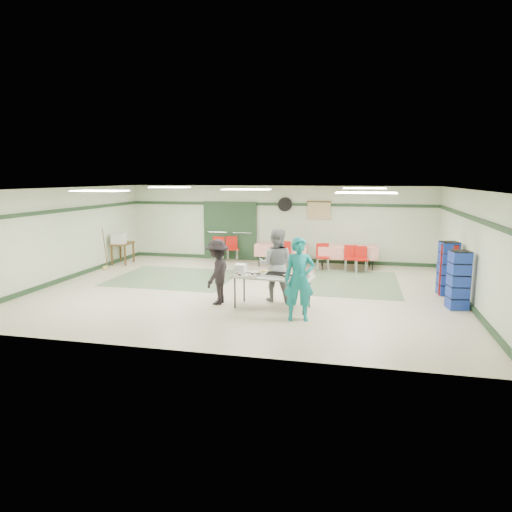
% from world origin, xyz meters
% --- Properties ---
extents(floor, '(11.00, 11.00, 0.00)m').
position_xyz_m(floor, '(0.00, 0.00, 0.00)').
color(floor, beige).
rests_on(floor, ground).
extents(ceiling, '(11.00, 11.00, 0.00)m').
position_xyz_m(ceiling, '(0.00, 0.00, 2.70)').
color(ceiling, silver).
rests_on(ceiling, wall_back).
extents(wall_back, '(11.00, 0.00, 11.00)m').
position_xyz_m(wall_back, '(0.00, 4.50, 1.35)').
color(wall_back, beige).
rests_on(wall_back, floor).
extents(wall_front, '(11.00, 0.00, 11.00)m').
position_xyz_m(wall_front, '(0.00, -4.50, 1.35)').
color(wall_front, beige).
rests_on(wall_front, floor).
extents(wall_left, '(0.00, 9.00, 9.00)m').
position_xyz_m(wall_left, '(-5.50, 0.00, 1.35)').
color(wall_left, beige).
rests_on(wall_left, floor).
extents(wall_right, '(0.00, 9.00, 9.00)m').
position_xyz_m(wall_right, '(5.50, 0.00, 1.35)').
color(wall_right, beige).
rests_on(wall_right, floor).
extents(trim_back, '(11.00, 0.06, 0.10)m').
position_xyz_m(trim_back, '(0.00, 4.47, 2.05)').
color(trim_back, '#1F3921').
rests_on(trim_back, wall_back).
extents(baseboard_back, '(11.00, 0.06, 0.12)m').
position_xyz_m(baseboard_back, '(0.00, 4.47, 0.06)').
color(baseboard_back, '#1F3921').
rests_on(baseboard_back, floor).
extents(trim_left, '(0.06, 9.00, 0.10)m').
position_xyz_m(trim_left, '(-5.47, 0.00, 2.05)').
color(trim_left, '#1F3921').
rests_on(trim_left, wall_back).
extents(baseboard_left, '(0.06, 9.00, 0.12)m').
position_xyz_m(baseboard_left, '(-5.47, 0.00, 0.06)').
color(baseboard_left, '#1F3921').
rests_on(baseboard_left, floor).
extents(trim_right, '(0.06, 9.00, 0.10)m').
position_xyz_m(trim_right, '(5.47, 0.00, 2.05)').
color(trim_right, '#1F3921').
rests_on(trim_right, wall_back).
extents(baseboard_right, '(0.06, 9.00, 0.12)m').
position_xyz_m(baseboard_right, '(5.47, 0.00, 0.06)').
color(baseboard_right, '#1F3921').
rests_on(baseboard_right, floor).
extents(green_patch_a, '(3.50, 3.00, 0.01)m').
position_xyz_m(green_patch_a, '(-2.50, 1.00, 0.00)').
color(green_patch_a, '#5E7D5B').
rests_on(green_patch_a, floor).
extents(green_patch_b, '(2.50, 3.50, 0.01)m').
position_xyz_m(green_patch_b, '(2.80, 1.50, 0.00)').
color(green_patch_b, '#5E7D5B').
rests_on(green_patch_b, floor).
extents(double_door_left, '(0.90, 0.06, 2.10)m').
position_xyz_m(double_door_left, '(-2.20, 4.44, 1.05)').
color(double_door_left, gray).
rests_on(double_door_left, floor).
extents(double_door_right, '(0.90, 0.06, 2.10)m').
position_xyz_m(double_door_right, '(-1.25, 4.44, 1.05)').
color(double_door_right, gray).
rests_on(double_door_right, floor).
extents(door_frame, '(2.00, 0.03, 2.15)m').
position_xyz_m(door_frame, '(-1.73, 4.42, 1.05)').
color(door_frame, '#1F3921').
rests_on(door_frame, floor).
extents(wall_fan, '(0.50, 0.10, 0.50)m').
position_xyz_m(wall_fan, '(0.30, 4.44, 2.05)').
color(wall_fan, black).
rests_on(wall_fan, wall_back).
extents(scroll_banner, '(0.80, 0.02, 0.60)m').
position_xyz_m(scroll_banner, '(1.50, 4.44, 1.85)').
color(scroll_banner, tan).
rests_on(scroll_banner, wall_back).
extents(serving_table, '(1.94, 0.95, 0.76)m').
position_xyz_m(serving_table, '(0.99, -1.52, 0.72)').
color(serving_table, '#9D9D98').
rests_on(serving_table, floor).
extents(sheet_tray_right, '(0.65, 0.52, 0.02)m').
position_xyz_m(sheet_tray_right, '(1.53, -1.61, 0.77)').
color(sheet_tray_right, silver).
rests_on(sheet_tray_right, serving_table).
extents(sheet_tray_mid, '(0.67, 0.54, 0.02)m').
position_xyz_m(sheet_tray_mid, '(0.92, -1.45, 0.77)').
color(sheet_tray_mid, silver).
rests_on(sheet_tray_mid, serving_table).
extents(sheet_tray_left, '(0.66, 0.53, 0.02)m').
position_xyz_m(sheet_tray_left, '(0.39, -1.66, 0.77)').
color(sheet_tray_left, silver).
rests_on(sheet_tray_left, serving_table).
extents(baking_pan, '(0.46, 0.32, 0.08)m').
position_xyz_m(baking_pan, '(1.09, -1.53, 0.80)').
color(baking_pan, black).
rests_on(baking_pan, serving_table).
extents(foam_box_stack, '(0.26, 0.25, 0.22)m').
position_xyz_m(foam_box_stack, '(0.21, -1.43, 0.87)').
color(foam_box_stack, white).
rests_on(foam_box_stack, serving_table).
extents(volunteer_teal, '(0.72, 0.55, 1.77)m').
position_xyz_m(volunteer_teal, '(1.71, -2.29, 0.89)').
color(volunteer_teal, '#127C81').
rests_on(volunteer_teal, floor).
extents(volunteer_grey, '(0.88, 0.70, 1.78)m').
position_xyz_m(volunteer_grey, '(0.96, -0.87, 0.89)').
color(volunteer_grey, gray).
rests_on(volunteer_grey, floor).
extents(volunteer_dark, '(0.61, 1.02, 1.55)m').
position_xyz_m(volunteer_dark, '(-0.36, -1.45, 0.78)').
color(volunteer_dark, black).
rests_on(volunteer_dark, floor).
extents(dining_table_a, '(2.01, 1.10, 0.77)m').
position_xyz_m(dining_table_a, '(2.52, 3.64, 0.57)').
color(dining_table_a, red).
rests_on(dining_table_a, floor).
extents(dining_table_b, '(1.77, 0.83, 0.77)m').
position_xyz_m(dining_table_b, '(0.32, 3.64, 0.57)').
color(dining_table_b, red).
rests_on(dining_table_b, floor).
extents(chair_a, '(0.45, 0.45, 0.86)m').
position_xyz_m(chair_a, '(2.66, 3.07, 0.52)').
color(chair_a, '#B61D0E').
rests_on(chair_a, floor).
extents(chair_b, '(0.48, 0.48, 0.89)m').
position_xyz_m(chair_b, '(1.77, 3.07, 0.54)').
color(chair_b, '#B61D0E').
rests_on(chair_b, floor).
extents(chair_c, '(0.44, 0.44, 0.83)m').
position_xyz_m(chair_c, '(2.99, 3.07, 0.51)').
color(chair_c, '#B61D0E').
rests_on(chair_c, floor).
extents(chair_d, '(0.51, 0.51, 0.92)m').
position_xyz_m(chair_d, '(0.48, 3.07, 0.56)').
color(chair_d, '#B61D0E').
rests_on(chair_d, floor).
extents(chair_loose_a, '(0.55, 0.55, 0.89)m').
position_xyz_m(chair_loose_a, '(-1.56, 4.08, 0.55)').
color(chair_loose_a, '#B61D0E').
rests_on(chair_loose_a, floor).
extents(chair_loose_b, '(0.44, 0.44, 0.89)m').
position_xyz_m(chair_loose_b, '(-2.03, 3.92, 0.54)').
color(chair_loose_b, '#B61D0E').
rests_on(chair_loose_b, floor).
extents(crate_stack_blue_a, '(0.49, 0.49, 1.38)m').
position_xyz_m(crate_stack_blue_a, '(5.15, 0.67, 0.69)').
color(crate_stack_blue_a, '#1B37A3').
rests_on(crate_stack_blue_a, floor).
extents(crate_stack_red, '(0.45, 0.45, 1.33)m').
position_xyz_m(crate_stack_red, '(5.15, 0.68, 0.67)').
color(crate_stack_red, maroon).
rests_on(crate_stack_red, floor).
extents(crate_stack_blue_b, '(0.48, 0.48, 1.35)m').
position_xyz_m(crate_stack_blue_b, '(5.15, -0.65, 0.68)').
color(crate_stack_blue_b, '#1B37A3').
rests_on(crate_stack_blue_b, floor).
extents(printer_table, '(0.69, 0.98, 0.74)m').
position_xyz_m(printer_table, '(-5.15, 2.73, 0.64)').
color(printer_table, brown).
rests_on(printer_table, floor).
extents(office_printer, '(0.53, 0.48, 0.35)m').
position_xyz_m(office_printer, '(-5.15, 2.50, 0.92)').
color(office_printer, silver).
rests_on(office_printer, printer_table).
extents(broom, '(0.04, 0.22, 1.33)m').
position_xyz_m(broom, '(-5.23, 1.73, 0.70)').
color(broom, brown).
rests_on(broom, floor).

